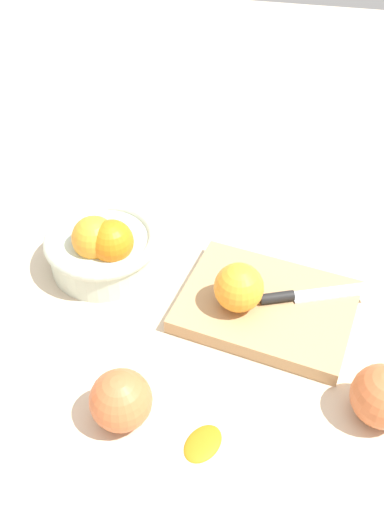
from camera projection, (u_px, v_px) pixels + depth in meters
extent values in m
plane|color=beige|center=(188.00, 318.00, 0.78)|extent=(2.40, 2.40, 0.00)
cylinder|color=beige|center=(104.00, 252.00, 0.84)|extent=(0.15, 0.15, 0.05)
torus|color=beige|center=(102.00, 239.00, 0.82)|extent=(0.16, 0.16, 0.02)
sphere|color=orange|center=(94.00, 238.00, 0.80)|extent=(0.06, 0.06, 0.06)
sphere|color=orange|center=(112.00, 241.00, 0.80)|extent=(0.06, 0.06, 0.06)
cube|color=tan|center=(267.00, 306.00, 0.78)|extent=(0.25, 0.21, 0.02)
sphere|color=orange|center=(239.00, 287.00, 0.75)|extent=(0.06, 0.06, 0.06)
cube|color=silver|center=(333.00, 293.00, 0.78)|extent=(0.11, 0.06, 0.00)
cylinder|color=black|center=(277.00, 297.00, 0.77)|extent=(0.05, 0.03, 0.01)
sphere|color=#CC6638|center=(383.00, 396.00, 0.65)|extent=(0.07, 0.07, 0.07)
sphere|color=#CC6638|center=(121.00, 400.00, 0.64)|extent=(0.07, 0.07, 0.07)
ellipsoid|color=orange|center=(203.00, 442.00, 0.64)|extent=(0.05, 0.06, 0.01)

